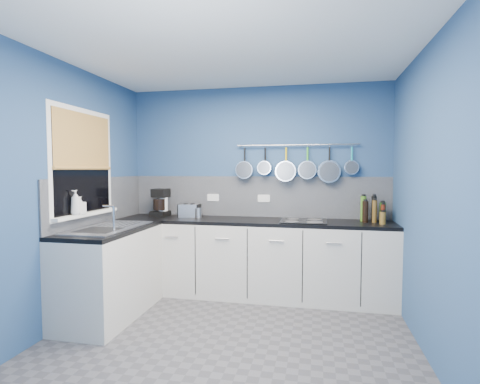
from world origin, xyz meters
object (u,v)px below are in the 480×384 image
(toaster, at_px, (189,211))
(hob, at_px, (304,221))
(soap_bottle_a, at_px, (76,202))
(paper_towel, at_px, (163,205))
(canister, at_px, (198,213))
(soap_bottle_b, at_px, (80,205))
(coffee_maker, at_px, (160,202))

(toaster, bearing_deg, hob, -13.06)
(soap_bottle_a, height_order, paper_towel, soap_bottle_a)
(canister, height_order, hob, canister)
(soap_bottle_a, bearing_deg, soap_bottle_b, 90.00)
(paper_towel, bearing_deg, hob, -4.94)
(soap_bottle_b, xyz_separation_m, hob, (2.13, 0.98, -0.23))
(soap_bottle_a, distance_m, hob, 2.39)
(soap_bottle_b, bearing_deg, canister, 50.44)
(soap_bottle_a, bearing_deg, coffee_maker, 73.89)
(coffee_maker, distance_m, hob, 1.80)
(paper_towel, distance_m, coffee_maker, 0.05)
(coffee_maker, xyz_separation_m, toaster, (0.39, -0.01, -0.09))
(soap_bottle_a, distance_m, coffee_maker, 1.23)
(coffee_maker, bearing_deg, paper_towel, 37.63)
(soap_bottle_b, bearing_deg, coffee_maker, 72.91)
(soap_bottle_a, relative_size, coffee_maker, 0.69)
(coffee_maker, height_order, canister, coffee_maker)
(soap_bottle_b, xyz_separation_m, coffee_maker, (0.34, 1.11, -0.06))
(soap_bottle_a, height_order, soap_bottle_b, soap_bottle_a)
(soap_bottle_a, height_order, coffee_maker, soap_bottle_a)
(coffee_maker, bearing_deg, toaster, 5.46)
(paper_towel, distance_m, toaster, 0.37)
(coffee_maker, distance_m, toaster, 0.40)
(soap_bottle_b, relative_size, canister, 1.44)
(soap_bottle_a, relative_size, canister, 2.00)
(soap_bottle_b, xyz_separation_m, toaster, (0.73, 1.10, -0.16))
(paper_towel, height_order, coffee_maker, coffee_maker)
(toaster, bearing_deg, soap_bottle_a, -129.87)
(soap_bottle_b, bearing_deg, toaster, 56.41)
(paper_towel, xyz_separation_m, toaster, (0.36, -0.03, -0.06))
(soap_bottle_a, bearing_deg, paper_towel, 72.82)
(paper_towel, height_order, canister, paper_towel)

